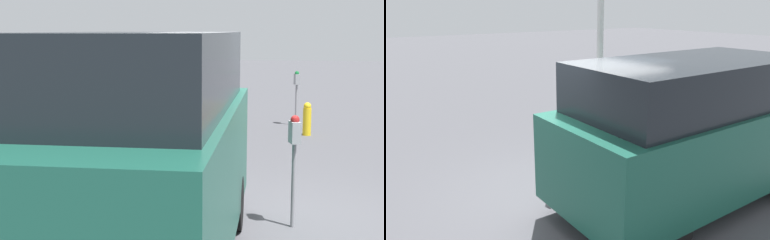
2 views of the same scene
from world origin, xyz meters
TOP-DOWN VIEW (x-y plane):
  - ground_plane at (0.00, 0.00)m, footprint 80.00×80.00m
  - parking_meter_near at (0.13, 0.36)m, footprint 0.22×0.15m
  - lamp_post at (2.35, 1.90)m, footprint 0.44×0.44m
  - parked_van at (1.72, -1.26)m, footprint 4.68×2.05m

SIDE VIEW (x-z plane):
  - ground_plane at x=0.00m, z-range 0.00..0.00m
  - parking_meter_near at x=0.13m, z-range 0.33..1.71m
  - parked_van at x=1.72m, z-range 0.07..2.43m
  - lamp_post at x=2.35m, z-range -1.14..5.08m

